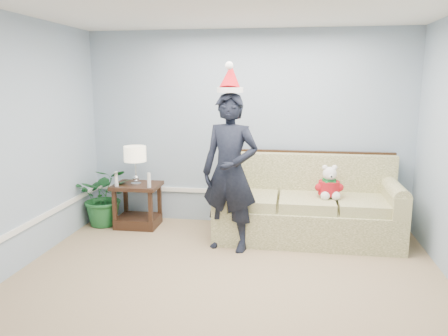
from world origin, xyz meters
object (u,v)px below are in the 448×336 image
Objects in this scene: houseplant at (105,196)px; man at (230,173)px; sofa at (306,208)px; table_lamp at (135,156)px; teddy_bear at (329,186)px; side_table at (138,210)px.

man is at bearing -18.15° from houseplant.
table_lamp is at bearing 179.60° from sofa.
man is 4.45× the size of teddy_bear.
teddy_bear is at bearing -23.12° from sofa.
teddy_bear is (2.58, -0.18, 0.48)m from side_table.
sofa is 1.21m from man.
houseplant is 2.03m from man.
teddy_bear is at bearing -4.05° from side_table.
houseplant is (-0.48, 0.04, -0.60)m from table_lamp.
man is at bearing -24.09° from side_table.
sofa is 3.64× the size of side_table.
table_lamp is at bearing -80.43° from side_table.
sofa is at bearing 44.85° from man.
houseplant is 1.97× the size of teddy_bear.
side_table is at bearing 1.40° from houseplant.
man is (-0.92, -0.55, 0.56)m from sofa.
teddy_bear is at bearing -2.97° from table_lamp.
sofa is at bearing -0.47° from table_lamp.
table_lamp is at bearing -4.52° from houseplant.
table_lamp is 0.77m from houseplant.
teddy_bear is (0.27, -0.11, 0.34)m from sofa.
man reaches higher than teddy_bear.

